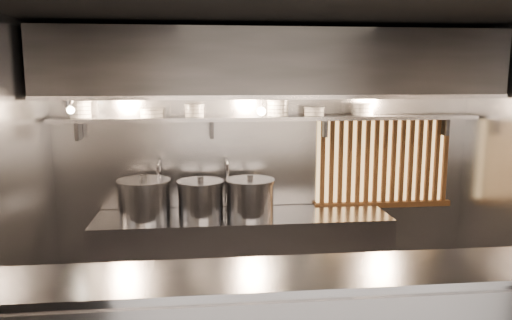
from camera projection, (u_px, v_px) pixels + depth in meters
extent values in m
plane|color=black|center=(294.00, 10.00, 3.72)|extent=(4.50, 4.50, 0.00)
plane|color=gray|center=(267.00, 161.00, 5.43)|extent=(4.50, 0.00, 4.50)
cube|color=#A0A0A5|center=(319.00, 273.00, 3.07)|extent=(4.50, 0.56, 0.03)
cube|color=#A0A0A5|center=(243.00, 257.00, 5.19)|extent=(3.00, 0.70, 0.90)
cube|color=#A0A0A5|center=(270.00, 118.00, 5.17)|extent=(4.40, 0.34, 0.04)
cube|color=#2D2D30|center=(273.00, 64.00, 4.86)|extent=(4.40, 0.80, 0.65)
cube|color=#A0A0A5|center=(279.00, 97.00, 4.52)|extent=(4.40, 0.03, 0.04)
cube|color=#EAB669|center=(383.00, 161.00, 5.55)|extent=(1.50, 0.02, 0.92)
cube|color=brown|center=(387.00, 117.00, 5.42)|extent=(1.56, 0.06, 0.06)
cube|color=brown|center=(383.00, 205.00, 5.58)|extent=(1.56, 0.06, 0.06)
cube|color=brown|center=(323.00, 163.00, 5.43)|extent=(0.04, 0.04, 0.92)
cube|color=brown|center=(332.00, 162.00, 5.44)|extent=(0.04, 0.04, 0.92)
cube|color=brown|center=(341.00, 162.00, 5.45)|extent=(0.04, 0.04, 0.92)
cube|color=brown|center=(349.00, 162.00, 5.46)|extent=(0.04, 0.04, 0.92)
cube|color=brown|center=(358.00, 162.00, 5.47)|extent=(0.04, 0.04, 0.92)
cube|color=brown|center=(367.00, 162.00, 5.48)|extent=(0.04, 0.04, 0.92)
cube|color=brown|center=(376.00, 162.00, 5.49)|extent=(0.04, 0.04, 0.92)
cube|color=brown|center=(385.00, 161.00, 5.50)|extent=(0.04, 0.04, 0.92)
cube|color=brown|center=(393.00, 161.00, 5.51)|extent=(0.04, 0.04, 0.92)
cube|color=brown|center=(402.00, 161.00, 5.52)|extent=(0.04, 0.04, 0.92)
cube|color=brown|center=(411.00, 161.00, 5.53)|extent=(0.04, 0.04, 0.92)
cube|color=brown|center=(419.00, 161.00, 5.54)|extent=(0.04, 0.04, 0.92)
cube|color=brown|center=(428.00, 161.00, 5.56)|extent=(0.04, 0.04, 0.92)
cube|color=brown|center=(436.00, 160.00, 5.57)|extent=(0.04, 0.04, 0.92)
cube|color=brown|center=(445.00, 160.00, 5.58)|extent=(0.04, 0.04, 0.92)
cylinder|color=silver|center=(160.00, 183.00, 5.29)|extent=(0.03, 0.03, 0.48)
sphere|color=silver|center=(160.00, 161.00, 5.25)|extent=(0.04, 0.04, 0.04)
cylinder|color=silver|center=(159.00, 163.00, 5.12)|extent=(0.03, 0.26, 0.03)
sphere|color=silver|center=(158.00, 165.00, 4.99)|extent=(0.04, 0.04, 0.04)
cylinder|color=silver|center=(158.00, 172.00, 5.01)|extent=(0.03, 0.03, 0.14)
cylinder|color=silver|center=(226.00, 182.00, 5.36)|extent=(0.03, 0.03, 0.48)
sphere|color=silver|center=(226.00, 160.00, 5.32)|extent=(0.04, 0.04, 0.04)
cylinder|color=silver|center=(227.00, 162.00, 5.20)|extent=(0.03, 0.26, 0.03)
sphere|color=silver|center=(227.00, 164.00, 5.07)|extent=(0.04, 0.04, 0.04)
cylinder|color=silver|center=(227.00, 171.00, 5.08)|extent=(0.03, 0.03, 0.14)
cone|color=#A0A0A5|center=(67.00, 103.00, 4.47)|extent=(0.25, 0.27, 0.20)
sphere|color=#FFE0B2|center=(71.00, 110.00, 4.47)|extent=(0.07, 0.07, 0.07)
cylinder|color=#2D2D30|center=(70.00, 94.00, 4.56)|extent=(0.02, 0.22, 0.02)
cylinder|color=#2D2D30|center=(262.00, 103.00, 5.02)|extent=(0.01, 0.01, 0.12)
sphere|color=#FFE0B2|center=(261.00, 111.00, 5.03)|extent=(0.09, 0.09, 0.09)
cylinder|color=#A0A0A5|center=(144.00, 201.00, 4.96)|extent=(0.56, 0.56, 0.37)
cylinder|color=#A0A0A5|center=(144.00, 181.00, 4.93)|extent=(0.60, 0.60, 0.03)
cylinder|color=#2D2D30|center=(143.00, 178.00, 4.92)|extent=(0.06, 0.06, 0.04)
cylinder|color=#A0A0A5|center=(201.00, 200.00, 5.04)|extent=(0.56, 0.56, 0.34)
cylinder|color=#A0A0A5|center=(200.00, 182.00, 5.01)|extent=(0.60, 0.60, 0.03)
cylinder|color=#2D2D30|center=(200.00, 179.00, 5.01)|extent=(0.06, 0.06, 0.04)
cylinder|color=#A0A0A5|center=(250.00, 199.00, 5.08)|extent=(0.60, 0.60, 0.35)
cylinder|color=#A0A0A5|center=(250.00, 181.00, 5.05)|extent=(0.64, 0.64, 0.03)
cylinder|color=#2D2D30|center=(250.00, 177.00, 5.04)|extent=(0.06, 0.06, 0.04)
cylinder|color=white|center=(81.00, 116.00, 4.96)|extent=(0.21, 0.21, 0.03)
cylinder|color=white|center=(80.00, 112.00, 4.95)|extent=(0.21, 0.21, 0.03)
cylinder|color=white|center=(80.00, 108.00, 4.95)|extent=(0.21, 0.21, 0.03)
cylinder|color=white|center=(80.00, 104.00, 4.94)|extent=(0.21, 0.21, 0.03)
cylinder|color=white|center=(80.00, 102.00, 4.94)|extent=(0.22, 0.22, 0.01)
cylinder|color=white|center=(152.00, 115.00, 5.03)|extent=(0.23, 0.23, 0.03)
cylinder|color=white|center=(152.00, 111.00, 5.03)|extent=(0.23, 0.23, 0.03)
cylinder|color=white|center=(152.00, 109.00, 5.02)|extent=(0.24, 0.24, 0.01)
cylinder|color=white|center=(194.00, 115.00, 5.08)|extent=(0.19, 0.19, 0.03)
cylinder|color=white|center=(194.00, 111.00, 5.07)|extent=(0.19, 0.19, 0.03)
cylinder|color=white|center=(194.00, 107.00, 5.07)|extent=(0.19, 0.19, 0.03)
cylinder|color=white|center=(194.00, 105.00, 5.06)|extent=(0.21, 0.21, 0.01)
cylinder|color=white|center=(278.00, 114.00, 5.17)|extent=(0.22, 0.22, 0.03)
cylinder|color=white|center=(278.00, 111.00, 5.17)|extent=(0.22, 0.22, 0.03)
cylinder|color=white|center=(278.00, 107.00, 5.16)|extent=(0.22, 0.22, 0.03)
cylinder|color=white|center=(278.00, 103.00, 5.15)|extent=(0.22, 0.22, 0.03)
cylinder|color=white|center=(278.00, 100.00, 5.15)|extent=(0.23, 0.23, 0.01)
cylinder|color=white|center=(314.00, 114.00, 5.21)|extent=(0.21, 0.21, 0.03)
cylinder|color=white|center=(314.00, 110.00, 5.21)|extent=(0.21, 0.21, 0.03)
cylinder|color=white|center=(314.00, 108.00, 5.20)|extent=(0.22, 0.22, 0.01)
cylinder|color=white|center=(363.00, 113.00, 5.27)|extent=(0.21, 0.21, 0.03)
cylinder|color=white|center=(363.00, 110.00, 5.27)|extent=(0.21, 0.21, 0.03)
cylinder|color=white|center=(363.00, 106.00, 5.26)|extent=(0.21, 0.21, 0.03)
cylinder|color=white|center=(363.00, 104.00, 5.25)|extent=(0.23, 0.23, 0.01)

